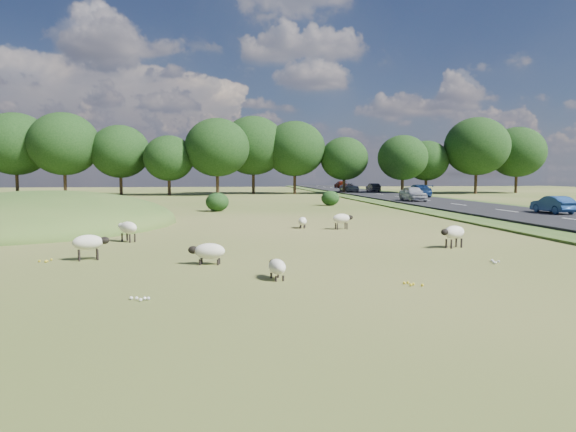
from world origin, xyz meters
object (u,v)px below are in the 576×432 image
Objects in this scene: sheep_4 at (89,242)px; car_1 at (418,191)px; sheep_0 at (208,251)px; car_0 at (341,184)px; sheep_6 at (277,267)px; car_4 at (349,187)px; sheep_1 at (342,218)px; sheep_5 at (454,232)px; car_2 at (373,188)px; sheep_3 at (128,228)px; car_5 at (413,193)px; sheep_2 at (302,221)px; car_3 at (553,205)px.

car_1 is at bearing 37.86° from sheep_4.
car_0 is (23.42, 83.62, 0.46)m from sheep_0.
car_4 is at bearing -26.17° from sheep_6.
sheep_1 is 75.38m from car_0.
sheep_5 is 0.33× the size of car_2.
car_2 reaches higher than sheep_3.
car_5 is at bearing -132.76° from sheep_5.
sheep_3 is at bearing -47.17° from sheep_2.
car_5 is at bearing -111.71° from sheep_0.
car_1 is (0.00, -41.55, 0.09)m from car_0.
sheep_1 is 14.02m from sheep_4.
sheep_0 is at bearing -9.65° from sheep_5.
sheep_1 is at bearing 71.87° from car_2.
car_1 is at bearing -134.17° from sheep_5.
sheep_5 is 0.29× the size of car_5.
car_5 reaches higher than sheep_2.
car_2 is (16.59, 50.69, 0.30)m from sheep_1.
car_1 is (13.68, 39.39, 0.36)m from sheep_5.
car_4 is (-3.80, 44.51, 0.06)m from car_3.
sheep_2 is (4.80, 10.96, -0.06)m from sheep_0.
car_2 is at bearing 173.18° from sheep_2.
car_0 reaches higher than sheep_0.
car_3 is at bearing -59.01° from sheep_6.
sheep_3 reaches higher than sheep_6.
car_0 reaches higher than car_3.
car_0 is at bearing 179.30° from sheep_2.
car_5 is at bearing 82.06° from car_2.
car_5 is at bearing 85.66° from car_0.
sheep_6 is at bearing 71.35° from car_2.
sheep_6 is 0.22× the size of car_4.
car_0 reaches higher than car_2.
sheep_6 is (6.16, -4.06, -0.25)m from sheep_4.
sheep_0 is 0.29× the size of car_5.
car_0 reaches higher than sheep_4.
car_3 is 17.57m from car_5.
car_5 is at bearing -77.51° from car_3.
car_2 reaches higher than sheep_1.
sheep_5 is 32.41m from car_5.
sheep_3 is at bearing 22.20° from sheep_6.
car_4 reaches higher than sheep_3.
car_4 reaches higher than sheep_6.
sheep_5 is at bearing 70.85° from car_1.
sheep_2 is 0.25× the size of car_5.
car_4 reaches higher than sheep_5.
car_1 is 1.39× the size of car_3.
car_2 reaches higher than sheep_0.
sheep_5 is 0.29× the size of car_0.
sheep_2 is 0.30× the size of car_3.
sheep_1 is 2.22m from sheep_2.
car_1 reaches higher than sheep_4.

